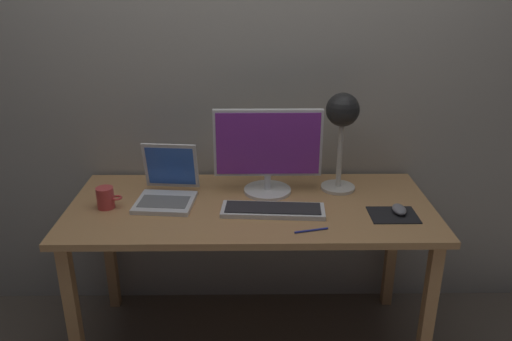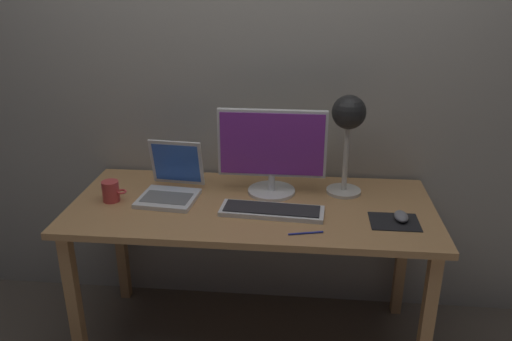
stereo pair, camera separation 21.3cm
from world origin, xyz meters
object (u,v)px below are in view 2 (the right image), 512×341
object	(u,v)px
monitor	(272,150)
laptop	(172,181)
desk_lamp	(348,122)
pen	(306,233)
keyboard_main	(272,211)
mouse	(401,216)
coffee_mug	(111,191)

from	to	relation	value
monitor	laptop	size ratio (longest dim) A/B	1.63
desk_lamp	pen	size ratio (longest dim) A/B	3.29
laptop	pen	size ratio (longest dim) A/B	2.14
laptop	desk_lamp	bearing A→B (deg)	7.16
monitor	keyboard_main	world-z (taller)	monitor
keyboard_main	pen	distance (m)	0.22
desk_lamp	keyboard_main	bearing A→B (deg)	-142.03
laptop	keyboard_main	bearing A→B (deg)	-17.72
laptop	desk_lamp	size ratio (longest dim) A/B	0.65
desk_lamp	mouse	xyz separation A→B (m)	(0.22, -0.26, -0.32)
coffee_mug	pen	xyz separation A→B (m)	(0.87, -0.22, -0.04)
keyboard_main	desk_lamp	size ratio (longest dim) A/B	0.97
laptop	coffee_mug	world-z (taller)	laptop
mouse	pen	distance (m)	0.42
laptop	coffee_mug	xyz separation A→B (m)	(-0.26, -0.09, -0.02)
desk_lamp	pen	xyz separation A→B (m)	(-0.17, -0.42, -0.34)
keyboard_main	mouse	distance (m)	0.54
laptop	coffee_mug	distance (m)	0.27
keyboard_main	coffee_mug	xyz separation A→B (m)	(-0.72, 0.06, 0.03)
laptop	desk_lamp	world-z (taller)	desk_lamp
desk_lamp	coffee_mug	world-z (taller)	desk_lamp
mouse	coffee_mug	xyz separation A→B (m)	(-1.26, 0.07, 0.03)
mouse	pen	size ratio (longest dim) A/B	0.69
laptop	mouse	bearing A→B (deg)	-9.42
pen	keyboard_main	bearing A→B (deg)	130.61
monitor	laptop	world-z (taller)	monitor
desk_lamp	monitor	bearing A→B (deg)	-174.40
keyboard_main	pen	bearing A→B (deg)	-49.39
mouse	pen	xyz separation A→B (m)	(-0.39, -0.15, -0.02)
desk_lamp	mouse	distance (m)	0.47
mouse	coffee_mug	size ratio (longest dim) A/B	0.87
monitor	desk_lamp	bearing A→B (deg)	5.60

